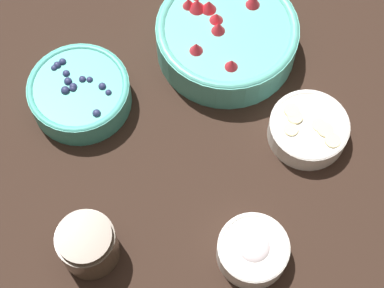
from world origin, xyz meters
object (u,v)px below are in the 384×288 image
object	(u,v)px
bowl_strawberries	(226,35)
jar_chocolate	(88,245)
bowl_cream	(253,250)
bowl_blueberries	(80,92)
bowl_bananas	(308,129)

from	to	relation	value
bowl_strawberries	jar_chocolate	bearing A→B (deg)	24.72
bowl_strawberries	bowl_cream	size ratio (longest dim) A/B	2.28
bowl_strawberries	bowl_blueberries	distance (m)	0.28
jar_chocolate	bowl_bananas	bearing A→B (deg)	174.69
bowl_blueberries	bowl_cream	distance (m)	0.40
bowl_blueberries	jar_chocolate	distance (m)	0.28
bowl_cream	jar_chocolate	xyz separation A→B (m)	(0.20, -0.15, 0.01)
bowl_cream	bowl_strawberries	bearing A→B (deg)	-120.71
bowl_strawberries	bowl_cream	distance (m)	0.39
bowl_cream	jar_chocolate	world-z (taller)	jar_chocolate
bowl_strawberries	bowl_bananas	xyz separation A→B (m)	(-0.01, 0.22, -0.02)
bowl_cream	jar_chocolate	distance (m)	0.25
bowl_blueberries	bowl_cream	size ratio (longest dim) A/B	1.57
bowl_bananas	bowl_cream	size ratio (longest dim) A/B	1.21
bowl_bananas	jar_chocolate	world-z (taller)	jar_chocolate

